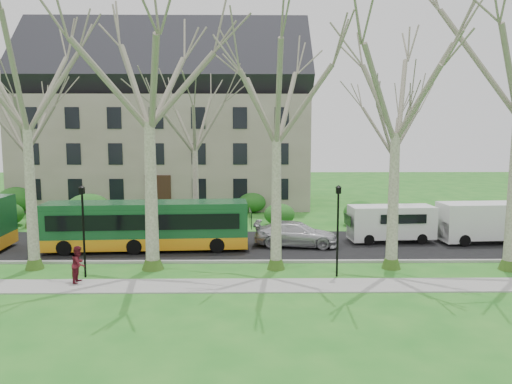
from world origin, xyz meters
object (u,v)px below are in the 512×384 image
bus_follow (147,225)px  sedan (296,234)px  van_b (486,223)px  van_a (391,224)px  pedestrian_b (79,264)px

bus_follow → sedan: size_ratio=2.30×
bus_follow → van_b: bearing=1.0°
sedan → van_b: van_b is taller
van_a → pedestrian_b: 18.51m
sedan → van_b: bearing=-78.5°
bus_follow → pedestrian_b: 6.58m
bus_follow → van_a: bus_follow is taller
van_a → van_b: bearing=-6.5°
pedestrian_b → van_a: bearing=-62.3°
sedan → pedestrian_b: size_ratio=2.99×
bus_follow → van_b: size_ratio=2.04×
sedan → van_a: van_a is taller
van_a → van_b: 5.80m
sedan → pedestrian_b: 12.75m
bus_follow → van_b: (20.54, 1.64, -0.21)m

